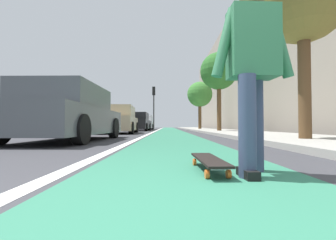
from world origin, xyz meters
name	(u,v)px	position (x,y,z in m)	size (l,w,h in m)	color
ground_plane	(172,134)	(10.00, 0.00, 0.00)	(80.00, 80.00, 0.00)	#38383D
bike_lane_paint	(169,129)	(24.00, 0.00, 0.00)	(56.00, 1.93, 0.00)	#2D7256
lane_stripe_white	(157,130)	(20.00, 1.12, 0.00)	(52.00, 0.16, 0.01)	silver
sidewalk_curb	(211,130)	(18.00, -3.39, 0.06)	(52.00, 3.20, 0.12)	#9E9B93
building_facade	(233,75)	(22.00, -6.44, 5.52)	(40.00, 1.20, 11.04)	gray
skateboard	(209,161)	(1.25, -0.19, 0.09)	(0.85, 0.24, 0.11)	orange
skater_person	(252,64)	(1.10, -0.53, 0.94)	(0.47, 0.72, 1.64)	#384260
parked_car_near	(68,114)	(5.39, 2.92, 0.72)	(4.49, 2.07, 1.49)	#4C5156
parked_car_mid	(118,120)	(11.49, 2.88, 0.70)	(4.21, 2.09, 1.47)	tan
parked_car_far	(138,122)	(17.83, 2.64, 0.70)	(4.40, 1.90, 1.47)	black
parked_car_end	(144,123)	(23.45, 2.67, 0.69)	(4.12, 2.04, 1.46)	silver
traffic_light	(154,100)	(20.98, 1.52, 2.87)	(0.33, 0.28, 4.15)	#2D2D2D
street_tree_near	(303,0)	(4.44, -2.99, 3.36)	(2.06, 2.06, 4.43)	brown
street_tree_mid	(219,72)	(13.21, -2.99, 3.77)	(2.31, 2.31, 4.96)	brown
street_tree_far	(200,95)	(21.62, -2.99, 3.49)	(2.48, 2.48, 4.76)	brown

